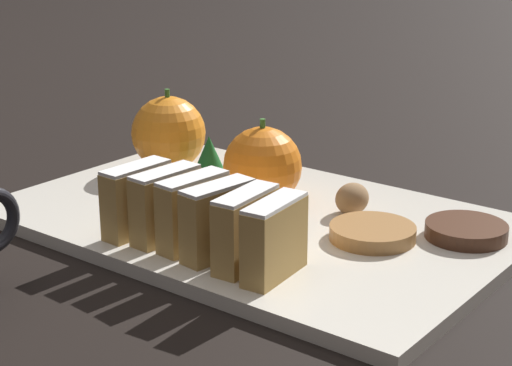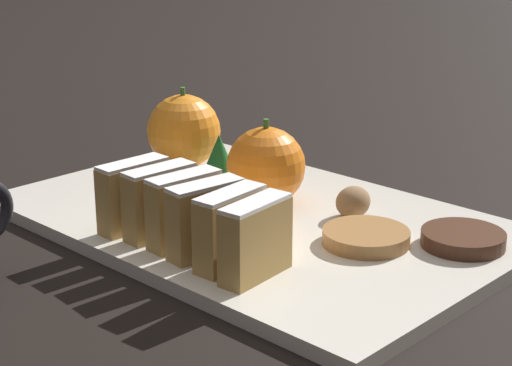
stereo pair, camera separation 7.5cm
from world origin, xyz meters
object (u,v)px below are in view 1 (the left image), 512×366
Objects in this scene: orange_near at (262,166)px; walnut at (352,199)px; orange_far at (169,133)px; chocolate_cookie at (466,231)px.

walnut is (0.03, -0.08, -0.02)m from orange_near.
orange_far is at bearing 90.24° from walnut.
chocolate_cookie is (0.01, -0.11, -0.01)m from walnut.
orange_near is 1.18× the size of chocolate_cookie.
orange_near reaches higher than chocolate_cookie.
orange_near is 0.15m from orange_far.
walnut reaches higher than chocolate_cookie.
walnut is 0.51× the size of chocolate_cookie.
orange_near is 0.19m from chocolate_cookie.
orange_far is 1.25× the size of chocolate_cookie.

